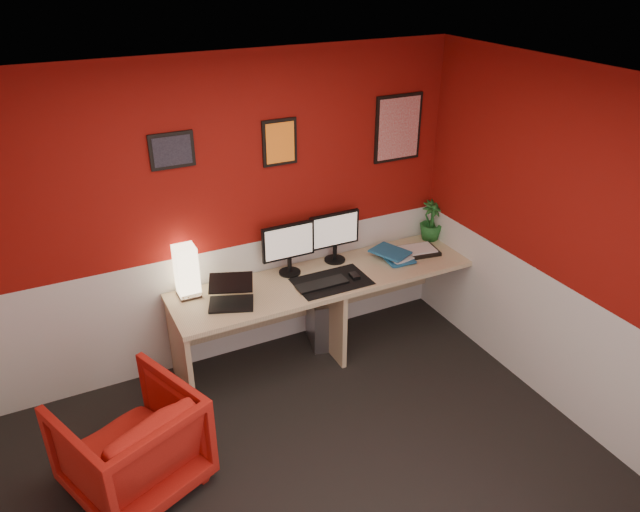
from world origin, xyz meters
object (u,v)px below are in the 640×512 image
(shoji_lamp, at_px, (187,273))
(pc_tower, at_px, (320,317))
(monitor_right, at_px, (335,230))
(potted_plant, at_px, (431,221))
(desk, at_px, (329,314))
(monitor_left, at_px, (289,242))
(laptop, at_px, (230,292))
(zen_tray, at_px, (417,251))
(armchair, at_px, (131,443))

(shoji_lamp, distance_m, pc_tower, 1.32)
(shoji_lamp, xyz_separation_m, monitor_right, (1.28, 0.01, 0.09))
(shoji_lamp, distance_m, potted_plant, 2.26)
(desk, height_order, shoji_lamp, shoji_lamp)
(monitor_left, bearing_deg, desk, -35.41)
(laptop, bearing_deg, potted_plant, 28.90)
(laptop, xyz_separation_m, zen_tray, (1.75, 0.10, -0.09))
(monitor_left, xyz_separation_m, pc_tower, (0.27, -0.01, -0.80))
(monitor_left, bearing_deg, laptop, -156.61)
(monitor_right, bearing_deg, monitor_left, -175.62)
(laptop, bearing_deg, monitor_right, 36.72)
(potted_plant, bearing_deg, monitor_left, -179.10)
(desk, bearing_deg, zen_tray, 1.93)
(desk, xyz_separation_m, armchair, (-1.78, -0.76, -0.01))
(laptop, relative_size, armchair, 0.43)
(zen_tray, height_order, armchair, zen_tray)
(shoji_lamp, distance_m, zen_tray, 2.01)
(laptop, xyz_separation_m, monitor_right, (1.03, 0.29, 0.18))
(zen_tray, bearing_deg, potted_plant, 34.63)
(monitor_left, height_order, armchair, monitor_left)
(desk, height_order, monitor_right, monitor_right)
(laptop, height_order, monitor_left, monitor_left)
(desk, distance_m, zen_tray, 0.97)
(pc_tower, bearing_deg, monitor_right, 28.87)
(laptop, height_order, monitor_right, monitor_right)
(laptop, height_order, potted_plant, potted_plant)
(monitor_left, xyz_separation_m, zen_tray, (1.16, -0.16, -0.28))
(shoji_lamp, bearing_deg, zen_tray, -5.11)
(laptop, height_order, zen_tray, laptop)
(armchair, bearing_deg, desk, -179.34)
(monitor_right, bearing_deg, potted_plant, -0.65)
(pc_tower, bearing_deg, potted_plant, 14.53)
(monitor_right, relative_size, zen_tray, 1.66)
(zen_tray, relative_size, armchair, 0.45)
(laptop, relative_size, potted_plant, 0.91)
(shoji_lamp, bearing_deg, armchair, -125.05)
(monitor_left, bearing_deg, pc_tower, -3.09)
(laptop, distance_m, potted_plant, 2.03)
(monitor_right, height_order, armchair, monitor_right)
(shoji_lamp, distance_m, armchair, 1.32)
(monitor_right, distance_m, pc_tower, 0.81)
(desk, bearing_deg, shoji_lamp, 169.32)
(monitor_right, distance_m, zen_tray, 0.79)
(monitor_left, height_order, potted_plant, monitor_left)
(shoji_lamp, relative_size, monitor_left, 0.69)
(desk, height_order, monitor_left, monitor_left)
(desk, xyz_separation_m, potted_plant, (1.15, 0.21, 0.55))
(desk, distance_m, monitor_right, 0.71)
(desk, relative_size, zen_tray, 7.43)
(zen_tray, bearing_deg, monitor_right, 165.03)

